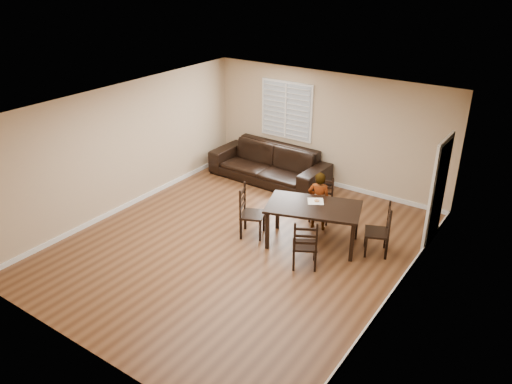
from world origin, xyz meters
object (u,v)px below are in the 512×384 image
chair_right (384,232)px  dining_table (314,210)px  chair_far (305,248)px  chair_near (323,200)px  child (319,201)px  donut (317,200)px  sofa (269,164)px  chair_left (246,213)px

chair_right → dining_table: bearing=-94.6°
chair_far → chair_near: bearing=-101.4°
chair_far → chair_right: chair_right is taller
child → donut: 0.48m
chair_near → chair_far: bearing=-83.1°
dining_table → child: child is taller
child → sofa: 2.59m
dining_table → sofa: size_ratio=0.66×
chair_near → child: child is taller
chair_far → child: (-0.50, 1.44, 0.18)m
chair_left → chair_right: 2.62m
chair_right → donut: chair_right is taller
sofa → chair_left: bearing=-64.8°
chair_near → chair_left: bearing=-133.9°
dining_table → chair_far: 0.95m
chair_left → chair_right: chair_left is taller
chair_near → chair_left: size_ratio=0.89×
sofa → chair_near: bearing=-25.4°
chair_right → child: 1.45m
chair_far → sofa: bearing=-77.8°
chair_near → sofa: 2.24m
chair_left → donut: chair_left is taller
dining_table → chair_left: (-1.24, -0.43, -0.25)m
chair_near → chair_right: size_ratio=0.93×
dining_table → child: 0.64m
chair_far → dining_table: bearing=-100.2°
dining_table → chair_right: 1.34m
chair_far → child: size_ratio=0.78×
chair_near → sofa: size_ratio=0.32×
chair_near → dining_table: bearing=-84.1°
donut → chair_right: bearing=10.3°
chair_near → donut: 0.98m
donut → chair_far: bearing=-71.5°
chair_right → child: child is taller
chair_near → child: size_ratio=0.76×
sofa → donut: bearing=-37.6°
dining_table → chair_near: bearing=89.3°
chair_near → child: (0.13, -0.44, 0.19)m
chair_near → donut: (0.29, -0.84, 0.41)m
chair_left → dining_table: bearing=-94.6°
chair_left → child: bearing=-69.2°
chair_far → chair_left: size_ratio=0.92×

